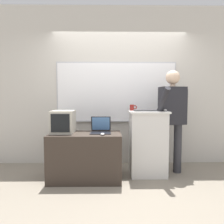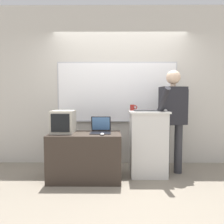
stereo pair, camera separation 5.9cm
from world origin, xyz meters
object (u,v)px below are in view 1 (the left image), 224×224
(lectern_podium, at_px, (148,143))
(coffee_mug, at_px, (132,108))
(person_presenter, at_px, (172,114))
(crt_monitor, at_px, (63,122))
(computer_mouse_by_keyboard, at_px, (165,110))
(side_desk, at_px, (85,156))
(laptop, at_px, (101,127))
(wireless_keyboard, at_px, (147,111))
(computer_mouse_by_laptop, at_px, (103,134))

(lectern_podium, distance_m, coffee_mug, 0.64)
(lectern_podium, xyz_separation_m, person_presenter, (0.41, 0.06, 0.47))
(crt_monitor, distance_m, coffee_mug, 1.16)
(coffee_mug, bearing_deg, computer_mouse_by_keyboard, -25.45)
(side_desk, xyz_separation_m, coffee_mug, (0.76, 0.36, 0.74))
(person_presenter, relative_size, crt_monitor, 4.41)
(laptop, distance_m, computer_mouse_by_keyboard, 1.06)
(wireless_keyboard, bearing_deg, computer_mouse_by_keyboard, -0.62)
(lectern_podium, height_order, laptop, lectern_podium)
(coffee_mug, bearing_deg, person_presenter, -9.54)
(person_presenter, xyz_separation_m, crt_monitor, (-1.76, -0.18, -0.10))
(side_desk, xyz_separation_m, crt_monitor, (-0.35, 0.06, 0.53))
(crt_monitor, bearing_deg, computer_mouse_by_laptop, -20.76)
(side_desk, distance_m, person_presenter, 1.57)
(computer_mouse_by_laptop, bearing_deg, coffee_mug, 47.22)
(wireless_keyboard, bearing_deg, person_presenter, 15.69)
(wireless_keyboard, height_order, crt_monitor, wireless_keyboard)
(wireless_keyboard, xyz_separation_m, computer_mouse_by_keyboard, (0.28, -0.00, 0.01))
(computer_mouse_by_keyboard, distance_m, crt_monitor, 1.61)
(computer_mouse_by_laptop, bearing_deg, person_presenter, 20.16)
(laptop, distance_m, crt_monitor, 0.59)
(computer_mouse_by_keyboard, bearing_deg, laptop, -178.14)
(crt_monitor, bearing_deg, lectern_podium, 5.08)
(lectern_podium, bearing_deg, computer_mouse_by_keyboard, -13.64)
(wireless_keyboard, bearing_deg, side_desk, -172.74)
(lectern_podium, relative_size, computer_mouse_by_keyboard, 10.49)
(side_desk, height_order, laptop, laptop)
(computer_mouse_by_keyboard, xyz_separation_m, coffee_mug, (-0.50, 0.24, 0.03))
(side_desk, bearing_deg, lectern_podium, 10.42)
(side_desk, xyz_separation_m, wireless_keyboard, (0.97, 0.12, 0.70))
(person_presenter, bearing_deg, crt_monitor, 175.20)
(laptop, bearing_deg, wireless_keyboard, 2.82)
(lectern_podium, height_order, wireless_keyboard, wireless_keyboard)
(computer_mouse_by_keyboard, bearing_deg, person_presenter, 39.22)
(person_presenter, relative_size, computer_mouse_by_keyboard, 17.12)
(computer_mouse_by_keyboard, bearing_deg, coffee_mug, 154.55)
(wireless_keyboard, bearing_deg, crt_monitor, -177.40)
(wireless_keyboard, bearing_deg, lectern_podium, 66.75)
(lectern_podium, distance_m, crt_monitor, 1.40)
(laptop, relative_size, computer_mouse_by_keyboard, 3.16)
(side_desk, height_order, coffee_mug, coffee_mug)
(laptop, height_order, computer_mouse_by_keyboard, computer_mouse_by_keyboard)
(side_desk, bearing_deg, wireless_keyboard, 7.26)
(side_desk, distance_m, laptop, 0.50)
(lectern_podium, xyz_separation_m, crt_monitor, (-1.35, -0.12, 0.37))
(computer_mouse_by_laptop, relative_size, crt_monitor, 0.26)
(computer_mouse_by_keyboard, xyz_separation_m, crt_monitor, (-1.60, -0.06, -0.17))
(side_desk, xyz_separation_m, computer_mouse_by_laptop, (0.27, -0.17, 0.38))
(lectern_podium, xyz_separation_m, side_desk, (-1.00, -0.18, -0.17))
(lectern_podium, relative_size, crt_monitor, 2.70)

